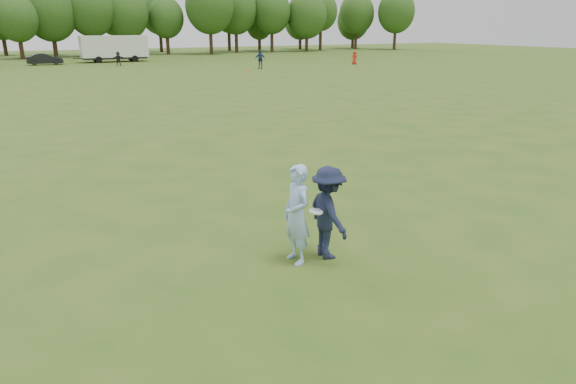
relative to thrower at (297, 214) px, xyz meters
The scene contains 11 objects.
ground 1.24m from the thrower, 128.12° to the left, with size 200.00×200.00×0.00m, color #305417.
thrower is the anchor object (origin of this frame).
defender 0.66m from the thrower, ahead, with size 1.20×0.69×1.85m, color #181E36.
player_far_b 47.28m from the thrower, 65.47° to the left, with size 1.13×0.47×1.93m, color navy.
player_far_c 54.06m from the thrower, 53.45° to the left, with size 0.76×0.49×1.55m, color red.
player_far_d 55.07m from the thrower, 82.54° to the left, with size 1.47×0.47×1.58m, color black.
car_f 60.00m from the thrower, 90.19° to the left, with size 1.38×3.96×1.30m, color black.
field_cone 42.68m from the thrower, 67.11° to the left, with size 0.28×0.28×0.30m, color #FF440D.
disc_in_play 0.37m from the thrower, 30.77° to the right, with size 0.29×0.29×0.08m.
cargo_trailer 62.01m from the thrower, 82.54° to the left, with size 9.00×2.75×3.20m.
treeline 77.71m from the thrower, 88.27° to the left, with size 130.35×18.39×11.74m.
Camera 1 is at (-4.01, -8.55, 4.39)m, focal length 32.00 mm.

